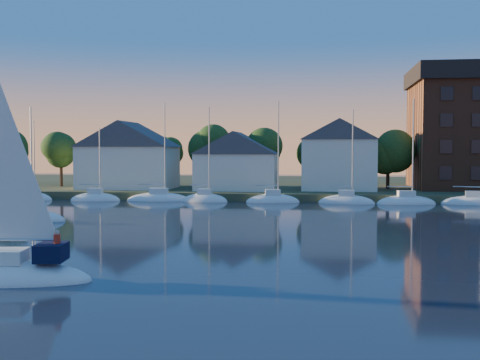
% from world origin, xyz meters
% --- Properties ---
extents(ground, '(260.00, 260.00, 0.00)m').
position_xyz_m(ground, '(0.00, 0.00, 0.00)').
color(ground, black).
rests_on(ground, ground).
extents(shoreline_land, '(160.00, 50.00, 2.00)m').
position_xyz_m(shoreline_land, '(0.00, 75.00, 0.00)').
color(shoreline_land, '#313C23').
rests_on(shoreline_land, ground).
extents(wooden_dock, '(120.00, 3.00, 1.00)m').
position_xyz_m(wooden_dock, '(0.00, 52.00, 0.00)').
color(wooden_dock, brown).
rests_on(wooden_dock, ground).
extents(clubhouse_west, '(13.65, 9.45, 9.64)m').
position_xyz_m(clubhouse_west, '(-22.00, 58.00, 5.93)').
color(clubhouse_west, silver).
rests_on(clubhouse_west, shoreline_land).
extents(clubhouse_centre, '(11.55, 8.40, 8.08)m').
position_xyz_m(clubhouse_centre, '(-6.00, 57.00, 5.13)').
color(clubhouse_centre, silver).
rests_on(clubhouse_centre, shoreline_land).
extents(clubhouse_east, '(10.50, 8.40, 9.80)m').
position_xyz_m(clubhouse_east, '(8.00, 59.00, 6.00)').
color(clubhouse_east, silver).
rests_on(clubhouse_east, shoreline_land).
extents(tree_line, '(93.40, 5.40, 8.90)m').
position_xyz_m(tree_line, '(2.00, 63.00, 7.18)').
color(tree_line, '#372619').
rests_on(tree_line, shoreline_land).
extents(moored_fleet, '(71.50, 2.40, 12.05)m').
position_xyz_m(moored_fleet, '(-8.00, 49.00, 0.10)').
color(moored_fleet, white).
rests_on(moored_fleet, ground).
extents(hero_sailboat, '(9.73, 4.41, 14.56)m').
position_xyz_m(hero_sailboat, '(-10.16, 2.53, 0.60)').
color(hero_sailboat, white).
rests_on(hero_sailboat, ground).
extents(drifting_sailboat_left, '(7.86, 4.21, 11.68)m').
position_xyz_m(drifting_sailboat_left, '(-21.46, 26.25, 0.10)').
color(drifting_sailboat_left, white).
rests_on(drifting_sailboat_left, ground).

